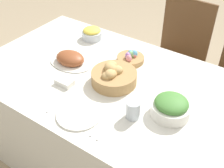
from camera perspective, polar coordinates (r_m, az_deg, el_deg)
name	(u,v)px	position (r m, az deg, el deg)	size (l,w,h in m)	color
ground_plane	(120,161)	(2.19, 1.58, -15.28)	(12.00, 12.00, 0.00)	tan
dining_table	(121,127)	(1.91, 1.77, -8.68)	(1.88, 1.02, 0.73)	silver
chair_far_center	(177,55)	(2.41, 12.98, 5.69)	(0.44, 0.44, 0.95)	brown
bread_basket	(113,76)	(1.64, 0.28, 1.65)	(0.27, 0.27, 0.12)	#AD8451
egg_basket	(131,58)	(1.84, 3.84, 5.35)	(0.18, 0.18, 0.08)	#AD8451
ham_platter	(70,59)	(1.85, -8.51, 5.01)	(0.31, 0.21, 0.08)	white
pineapple_bowl	(92,33)	(2.10, -4.09, 10.24)	(0.15, 0.15, 0.09)	silver
green_salad_bowl	(171,107)	(1.46, 11.88, -4.56)	(0.20, 0.20, 0.11)	white
dinner_plate	(79,114)	(1.47, -6.70, -6.09)	(0.24, 0.24, 0.01)	white
fork	(59,104)	(1.55, -10.80, -3.98)	(0.02, 0.17, 0.00)	silver
knife	(102,126)	(1.40, -2.14, -8.52)	(0.02, 0.17, 0.00)	silver
spoon	(106,129)	(1.39, -1.13, -9.04)	(0.02, 0.17, 0.00)	silver
drinking_cup	(133,110)	(1.42, 4.30, -5.22)	(0.07, 0.07, 0.10)	silver
butter_dish	(65,82)	(1.67, -9.62, 0.39)	(0.11, 0.07, 0.03)	white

